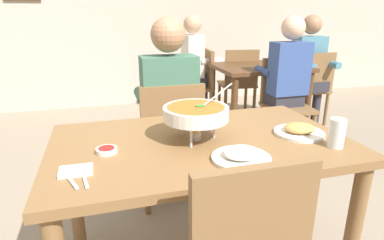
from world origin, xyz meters
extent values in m
cube|color=#BCB2A3|center=(0.00, 3.55, 1.50)|extent=(10.00, 0.10, 3.00)
cube|color=brown|center=(0.00, 0.00, 0.75)|extent=(1.37, 0.82, 0.04)
cylinder|color=brown|center=(0.62, -0.35, 0.36)|extent=(0.07, 0.07, 0.73)
cylinder|color=brown|center=(-0.62, 0.35, 0.36)|extent=(0.07, 0.07, 0.73)
cylinder|color=brown|center=(0.62, 0.35, 0.36)|extent=(0.07, 0.07, 0.73)
cube|color=brown|center=(0.00, 0.79, 0.43)|extent=(0.44, 0.44, 0.03)
cube|color=brown|center=(0.00, 0.59, 0.68)|extent=(0.42, 0.04, 0.45)
cylinder|color=brown|center=(0.19, 0.98, 0.21)|extent=(0.04, 0.04, 0.42)
cylinder|color=brown|center=(-0.19, 0.98, 0.21)|extent=(0.04, 0.04, 0.42)
cylinder|color=brown|center=(0.19, 0.60, 0.21)|extent=(0.04, 0.04, 0.42)
cylinder|color=brown|center=(-0.19, 0.60, 0.21)|extent=(0.04, 0.04, 0.42)
cylinder|color=#2D2D38|center=(0.10, 0.81, 0.23)|extent=(0.10, 0.10, 0.45)
cylinder|color=#2D2D38|center=(-0.10, 0.81, 0.23)|extent=(0.10, 0.10, 0.45)
cube|color=#2D2D38|center=(0.00, 0.77, 0.51)|extent=(0.32, 0.32, 0.12)
cube|color=#3D6B56|center=(0.00, 0.69, 0.82)|extent=(0.36, 0.20, 0.50)
sphere|color=#A57756|center=(0.00, 0.69, 1.20)|extent=(0.22, 0.22, 0.22)
cylinder|color=#3D6B56|center=(0.16, 0.89, 0.77)|extent=(0.08, 0.28, 0.08)
cylinder|color=#3D6B56|center=(-0.16, 0.89, 0.77)|extent=(0.08, 0.28, 0.08)
cube|color=brown|center=(0.00, -0.56, 0.68)|extent=(0.42, 0.04, 0.45)
cylinder|color=silver|center=(0.07, 0.01, 0.82)|extent=(0.01, 0.01, 0.10)
cylinder|color=silver|center=(-0.07, 0.09, 0.82)|extent=(0.01, 0.01, 0.10)
cylinder|color=silver|center=(-0.07, -0.07, 0.82)|extent=(0.01, 0.01, 0.10)
torus|color=silver|center=(-0.02, 0.01, 0.87)|extent=(0.21, 0.21, 0.01)
cylinder|color=#B2B2B7|center=(-0.02, 0.01, 0.78)|extent=(0.05, 0.05, 0.04)
cone|color=orange|center=(-0.02, 0.01, 0.82)|extent=(0.02, 0.02, 0.04)
cylinder|color=white|center=(-0.02, 0.01, 0.90)|extent=(0.30, 0.30, 0.06)
cylinder|color=#AD6023|center=(-0.02, 0.01, 0.92)|extent=(0.26, 0.26, 0.01)
ellipsoid|color=#388433|center=(0.00, 0.01, 0.93)|extent=(0.05, 0.03, 0.01)
cylinder|color=silver|center=(0.07, 0.03, 0.96)|extent=(0.18, 0.01, 0.13)
cylinder|color=white|center=(0.09, -0.25, 0.77)|extent=(0.24, 0.24, 0.01)
ellipsoid|color=white|center=(0.09, -0.25, 0.80)|extent=(0.15, 0.13, 0.04)
cylinder|color=white|center=(0.48, -0.06, 0.77)|extent=(0.24, 0.24, 0.01)
ellipsoid|color=tan|center=(0.48, -0.06, 0.80)|extent=(0.15, 0.13, 0.04)
cylinder|color=white|center=(-0.43, -0.03, 0.78)|extent=(0.09, 0.09, 0.02)
cylinder|color=maroon|center=(-0.43, -0.03, 0.78)|extent=(0.07, 0.07, 0.01)
cube|color=white|center=(-0.54, -0.18, 0.77)|extent=(0.12, 0.08, 0.02)
cube|color=silver|center=(-0.56, -0.23, 0.77)|extent=(0.07, 0.16, 0.01)
cube|color=silver|center=(-0.51, -0.23, 0.77)|extent=(0.04, 0.17, 0.01)
cylinder|color=silver|center=(0.55, -0.24, 0.83)|extent=(0.07, 0.07, 0.13)
cylinder|color=orange|center=(0.55, -0.24, 0.81)|extent=(0.06, 0.06, 0.08)
cube|color=#51331C|center=(1.31, 1.95, 0.75)|extent=(1.00, 0.80, 0.04)
cylinder|color=#51331C|center=(0.87, 1.61, 0.36)|extent=(0.07, 0.07, 0.73)
cylinder|color=#51331C|center=(1.75, 1.61, 0.36)|extent=(0.07, 0.07, 0.73)
cylinder|color=#51331C|center=(0.87, 2.29, 0.36)|extent=(0.07, 0.07, 0.73)
cylinder|color=#51331C|center=(1.75, 2.29, 0.36)|extent=(0.07, 0.07, 0.73)
cube|color=brown|center=(1.97, 1.99, 0.43)|extent=(0.45, 0.45, 0.03)
cube|color=brown|center=(1.97, 1.79, 0.68)|extent=(0.42, 0.05, 0.45)
cylinder|color=brown|center=(2.17, 2.17, 0.21)|extent=(0.04, 0.04, 0.42)
cylinder|color=brown|center=(1.79, 2.18, 0.21)|extent=(0.04, 0.04, 0.42)
cylinder|color=brown|center=(2.16, 1.79, 0.21)|extent=(0.04, 0.04, 0.42)
cylinder|color=brown|center=(1.78, 1.80, 0.21)|extent=(0.04, 0.04, 0.42)
cube|color=brown|center=(0.67, 2.47, 0.43)|extent=(0.48, 0.48, 0.03)
cube|color=brown|center=(0.87, 2.45, 0.68)|extent=(0.08, 0.42, 0.45)
cylinder|color=brown|center=(0.50, 2.67, 0.21)|extent=(0.04, 0.04, 0.42)
cylinder|color=brown|center=(0.47, 2.30, 0.21)|extent=(0.04, 0.04, 0.42)
cylinder|color=brown|center=(0.88, 2.64, 0.21)|extent=(0.04, 0.04, 0.42)
cylinder|color=brown|center=(0.85, 2.26, 0.21)|extent=(0.04, 0.04, 0.42)
cube|color=brown|center=(1.33, 1.34, 0.43)|extent=(0.49, 0.49, 0.03)
cube|color=brown|center=(1.35, 1.54, 0.68)|extent=(0.42, 0.09, 0.45)
cylinder|color=brown|center=(1.12, 1.17, 0.21)|extent=(0.04, 0.04, 0.42)
cylinder|color=brown|center=(1.50, 1.13, 0.21)|extent=(0.04, 0.04, 0.42)
cylinder|color=brown|center=(1.16, 1.55, 0.21)|extent=(0.04, 0.04, 0.42)
cylinder|color=brown|center=(1.54, 1.51, 0.21)|extent=(0.04, 0.04, 0.42)
cube|color=brown|center=(1.29, 2.51, 0.43)|extent=(0.50, 0.50, 0.03)
cube|color=brown|center=(1.26, 2.32, 0.68)|extent=(0.42, 0.10, 0.45)
cylinder|color=brown|center=(1.51, 2.67, 0.21)|extent=(0.04, 0.04, 0.42)
cylinder|color=brown|center=(1.13, 2.73, 0.21)|extent=(0.04, 0.04, 0.42)
cylinder|color=brown|center=(1.45, 2.30, 0.21)|extent=(0.04, 0.04, 0.42)
cylinder|color=brown|center=(1.08, 2.35, 0.21)|extent=(0.04, 0.04, 0.42)
cylinder|color=#2D2D38|center=(1.86, 1.86, 0.23)|extent=(0.10, 0.10, 0.45)
cylinder|color=#2D2D38|center=(2.06, 1.86, 0.23)|extent=(0.10, 0.10, 0.45)
cube|color=#2D2D38|center=(1.96, 1.90, 0.51)|extent=(0.32, 0.32, 0.12)
cube|color=teal|center=(1.96, 1.98, 0.82)|extent=(0.36, 0.20, 0.50)
sphere|color=#A57756|center=(1.96, 1.98, 1.20)|extent=(0.22, 0.22, 0.22)
cylinder|color=teal|center=(1.80, 1.78, 0.77)|extent=(0.08, 0.28, 0.08)
cylinder|color=teal|center=(2.12, 1.78, 0.77)|extent=(0.08, 0.28, 0.08)
cylinder|color=#2D2D38|center=(0.81, 2.43, 0.23)|extent=(0.10, 0.10, 0.45)
cylinder|color=#2D2D38|center=(0.81, 2.63, 0.23)|extent=(0.10, 0.10, 0.45)
cube|color=#2D2D38|center=(0.77, 2.53, 0.51)|extent=(0.32, 0.32, 0.12)
cube|color=beige|center=(0.69, 2.53, 0.82)|extent=(0.20, 0.36, 0.50)
sphere|color=tan|center=(0.69, 2.53, 1.20)|extent=(0.22, 0.22, 0.22)
cylinder|color=beige|center=(0.89, 2.37, 0.77)|extent=(0.28, 0.08, 0.08)
cylinder|color=beige|center=(0.89, 2.69, 0.77)|extent=(0.28, 0.08, 0.08)
cylinder|color=#2D2D38|center=(1.42, 1.49, 0.23)|extent=(0.10, 0.10, 0.45)
cylinder|color=#2D2D38|center=(1.22, 1.49, 0.23)|extent=(0.10, 0.10, 0.45)
cube|color=#2D2D38|center=(1.32, 1.45, 0.51)|extent=(0.32, 0.32, 0.12)
cube|color=#334C8C|center=(1.32, 1.37, 0.82)|extent=(0.36, 0.20, 0.50)
sphere|color=beige|center=(1.32, 1.37, 1.20)|extent=(0.22, 0.22, 0.22)
cylinder|color=#334C8C|center=(1.48, 1.57, 0.77)|extent=(0.08, 0.28, 0.08)
cylinder|color=#334C8C|center=(1.16, 1.57, 0.77)|extent=(0.08, 0.28, 0.08)
camera|label=1|loc=(-0.42, -1.32, 1.33)|focal=29.95mm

